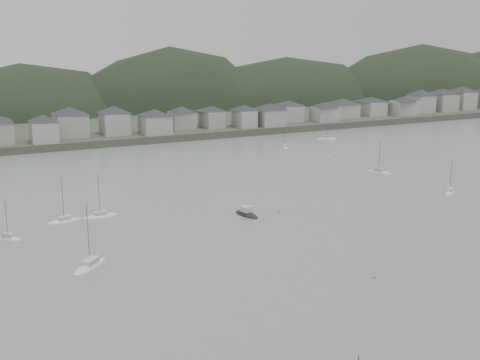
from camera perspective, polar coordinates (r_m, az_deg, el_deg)
ground at (r=102.95m, az=18.98°, el=-12.12°), size 900.00×900.00×0.00m
far_shore_land at (r=368.10m, az=-15.23°, el=6.54°), size 900.00×250.00×3.00m
forested_ridge at (r=345.92m, az=-13.50°, el=4.07°), size 851.55×103.94×102.57m
waterfront_town at (r=276.70m, az=-0.37°, el=6.34°), size 451.48×28.46×12.92m
moored_fleet at (r=142.96m, az=-2.37°, el=-4.03°), size 235.81×173.86×13.45m
motor_launch_far at (r=148.92m, az=0.63°, el=-3.25°), size 4.53×8.67×3.96m
mooring_buoys at (r=143.11m, az=4.22°, el=-4.05°), size 170.73×154.61×0.70m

